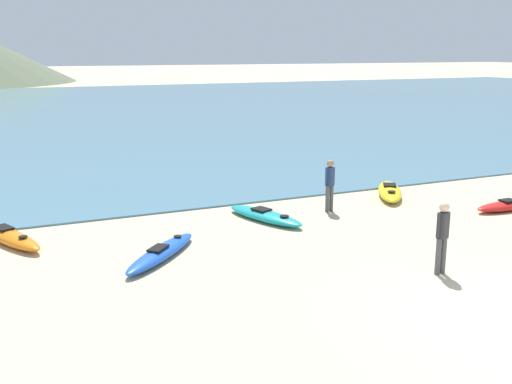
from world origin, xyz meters
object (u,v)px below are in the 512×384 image
person_near_foreground (442,233)px  person_near_waterline (330,182)px  kayak_on_sand_1 (161,252)px  kayak_on_sand_4 (7,236)px  kayak_on_sand_0 (510,205)px  kayak_on_sand_3 (390,191)px  kayak_on_sand_2 (265,216)px

person_near_foreground → person_near_waterline: size_ratio=1.02×
kayak_on_sand_1 → kayak_on_sand_4: 4.48m
person_near_foreground → kayak_on_sand_0: bearing=30.6°
person_near_waterline → kayak_on_sand_0: bearing=-22.4°
kayak_on_sand_1 → kayak_on_sand_4: bearing=139.1°
kayak_on_sand_3 → kayak_on_sand_4: bearing=180.0°
person_near_foreground → kayak_on_sand_1: bearing=146.4°
kayak_on_sand_4 → person_near_waterline: (9.41, -0.87, 0.78)m
kayak_on_sand_4 → person_near_waterline: 9.49m
kayak_on_sand_0 → kayak_on_sand_3: 3.91m
kayak_on_sand_2 → kayak_on_sand_3: kayak_on_sand_3 is taller
kayak_on_sand_4 → kayak_on_sand_2: bearing=-7.5°
kayak_on_sand_2 → kayak_on_sand_4: 7.19m
kayak_on_sand_2 → kayak_on_sand_1: bearing=-152.0°
kayak_on_sand_3 → kayak_on_sand_1: bearing=-162.0°
kayak_on_sand_0 → person_near_waterline: bearing=157.6°
kayak_on_sand_0 → person_near_foreground: (-5.92, -3.50, 0.81)m
kayak_on_sand_3 → person_near_waterline: 3.19m
kayak_on_sand_0 → kayak_on_sand_3: bearing=128.1°
person_near_waterline → kayak_on_sand_1: bearing=-161.1°
kayak_on_sand_2 → kayak_on_sand_3: size_ratio=1.05×
kayak_on_sand_3 → kayak_on_sand_2: bearing=-170.0°
kayak_on_sand_2 → kayak_on_sand_4: bearing=172.5°
kayak_on_sand_3 → person_near_foreground: (-3.51, -6.58, 0.79)m
person_near_foreground → person_near_waterline: 5.74m
kayak_on_sand_4 → person_near_waterline: bearing=-5.3°
kayak_on_sand_2 → kayak_on_sand_4: size_ratio=0.90×
kayak_on_sand_3 → person_near_waterline: bearing=-163.9°
person_near_foreground → kayak_on_sand_4: bearing=143.4°
kayak_on_sand_1 → kayak_on_sand_2: bearing=28.0°
kayak_on_sand_2 → kayak_on_sand_0: bearing=-15.7°
kayak_on_sand_0 → kayak_on_sand_2: bearing=164.3°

